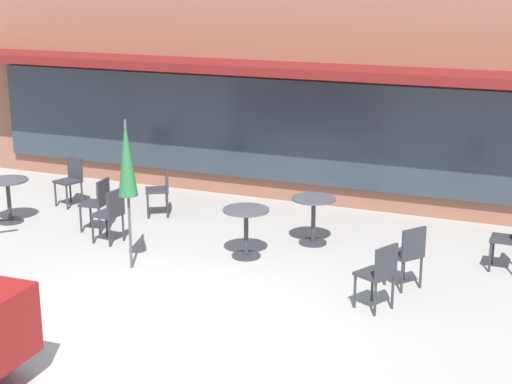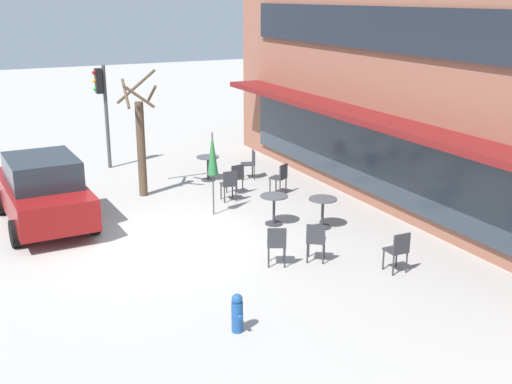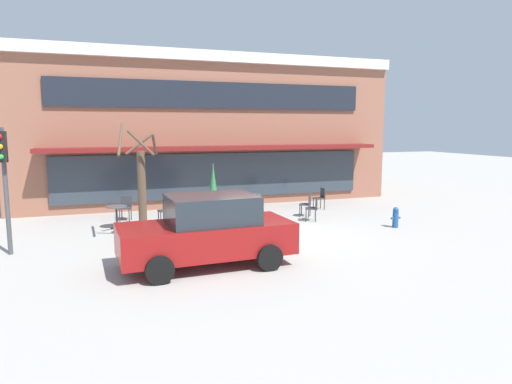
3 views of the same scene
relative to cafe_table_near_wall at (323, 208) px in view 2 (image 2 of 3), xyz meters
The scene contains 17 objects.
ground_plane 4.01m from the cafe_table_near_wall, 102.71° to the right, with size 80.00×80.00×0.00m, color #ADA8A0.
building_facade 6.74m from the cafe_table_near_wall, 98.19° to the left, with size 16.67×9.10×6.56m.
cafe_table_near_wall is the anchor object (origin of this frame).
cafe_table_streetside 1.22m from the cafe_table_near_wall, 127.22° to the right, with size 0.70×0.70×0.76m.
cafe_table_by_tree 5.29m from the cafe_table_near_wall, 169.48° to the right, with size 0.70×0.70×0.76m.
patio_umbrella_green_folded 3.14m from the cafe_table_near_wall, 135.71° to the right, with size 0.28×0.28×2.20m.
cafe_chair_0 3.00m from the cafe_table_near_wall, behind, with size 0.55×0.55×0.89m.
cafe_chair_1 4.84m from the cafe_table_near_wall, behind, with size 0.50×0.50×0.89m.
cafe_chair_2 3.59m from the cafe_table_near_wall, 167.50° to the right, with size 0.44×0.44×0.89m.
cafe_chair_3 2.65m from the cafe_table_near_wall, 53.00° to the right, with size 0.54×0.54×0.89m.
cafe_chair_4 3.21m from the cafe_table_near_wall, 157.65° to the right, with size 0.44×0.44×0.89m.
cafe_chair_5 3.00m from the cafe_table_near_wall, ahead, with size 0.40×0.40×0.89m.
cafe_chair_6 2.18m from the cafe_table_near_wall, 35.41° to the right, with size 0.56×0.56×0.89m.
parked_sedan 6.97m from the cafe_table_near_wall, 118.15° to the right, with size 4.26×2.14×1.76m.
street_tree 5.70m from the cafe_table_near_wall, 144.70° to the right, with size 1.21×1.18×3.55m.
traffic_light_pole 8.96m from the cafe_table_near_wall, 156.81° to the right, with size 0.26×0.44×3.40m.
fire_hydrant 5.52m from the cafe_table_near_wall, 46.79° to the right, with size 0.36×0.20×0.71m.
Camera 2 is at (13.65, -4.16, 5.54)m, focal length 45.00 mm.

